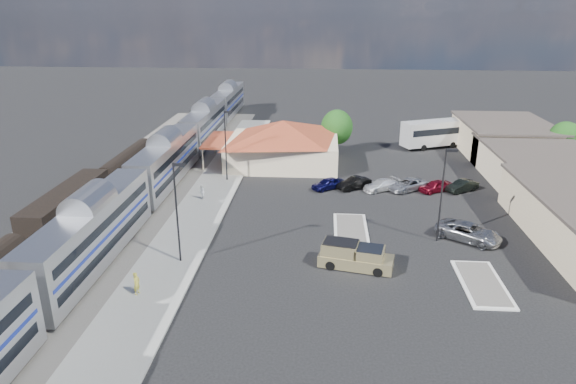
# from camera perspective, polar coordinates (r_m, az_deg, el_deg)

# --- Properties ---
(ground) EXTENTS (280.00, 280.00, 0.00)m
(ground) POSITION_cam_1_polar(r_m,az_deg,el_deg) (49.56, 2.44, -5.01)
(ground) COLOR black
(ground) RESTS_ON ground
(railbed) EXTENTS (16.00, 100.00, 0.12)m
(railbed) POSITION_cam_1_polar(r_m,az_deg,el_deg) (61.02, -17.43, -0.97)
(railbed) COLOR #4C4944
(railbed) RESTS_ON ground
(platform) EXTENTS (5.50, 92.00, 0.18)m
(platform) POSITION_cam_1_polar(r_m,az_deg,el_deg) (56.55, -9.62, -1.93)
(platform) COLOR gray
(platform) RESTS_ON ground
(passenger_train) EXTENTS (3.00, 104.00, 5.55)m
(passenger_train) POSITION_cam_1_polar(r_m,az_deg,el_deg) (64.47, -13.34, 3.17)
(passenger_train) COLOR silver
(passenger_train) RESTS_ON ground
(freight_cars) EXTENTS (2.80, 46.00, 4.00)m
(freight_cars) POSITION_cam_1_polar(r_m,az_deg,el_deg) (55.28, -23.24, -1.82)
(freight_cars) COLOR black
(freight_cars) RESTS_ON ground
(station_depot) EXTENTS (18.35, 12.24, 6.20)m
(station_depot) POSITION_cam_1_polar(r_m,az_deg,el_deg) (71.40, -0.59, 5.55)
(station_depot) COLOR beige
(station_depot) RESTS_ON ground
(buildings_east) EXTENTS (14.40, 51.40, 4.80)m
(buildings_east) POSITION_cam_1_polar(r_m,az_deg,el_deg) (67.63, 27.34, 1.69)
(buildings_east) COLOR #C6B28C
(buildings_east) RESTS_ON ground
(traffic_island_south) EXTENTS (3.30, 7.50, 0.21)m
(traffic_island_south) POSITION_cam_1_polar(r_m,az_deg,el_deg) (51.40, 6.98, -4.07)
(traffic_island_south) COLOR silver
(traffic_island_south) RESTS_ON ground
(traffic_island_north) EXTENTS (3.30, 7.50, 0.21)m
(traffic_island_north) POSITION_cam_1_polar(r_m,az_deg,el_deg) (44.29, 20.77, -9.49)
(traffic_island_north) COLOR silver
(traffic_island_north) RESTS_ON ground
(lamp_plat_s) EXTENTS (1.08, 0.25, 9.00)m
(lamp_plat_s) POSITION_cam_1_polar(r_m,az_deg,el_deg) (43.61, -12.19, -1.43)
(lamp_plat_s) COLOR black
(lamp_plat_s) RESTS_ON ground
(lamp_plat_n) EXTENTS (1.08, 0.25, 9.00)m
(lamp_plat_n) POSITION_cam_1_polar(r_m,az_deg,el_deg) (64.01, -6.88, 5.75)
(lamp_plat_n) COLOR black
(lamp_plat_n) RESTS_ON ground
(lamp_lot) EXTENTS (1.08, 0.25, 9.00)m
(lamp_lot) POSITION_cam_1_polar(r_m,az_deg,el_deg) (48.79, 16.88, 0.46)
(lamp_lot) COLOR black
(lamp_lot) RESTS_ON ground
(tree_east_c) EXTENTS (4.41, 4.41, 6.21)m
(tree_east_c) POSITION_cam_1_polar(r_m,az_deg,el_deg) (80.02, 28.37, 5.19)
(tree_east_c) COLOR #382314
(tree_east_c) RESTS_ON ground
(tree_depot) EXTENTS (4.71, 4.71, 6.63)m
(tree_depot) POSITION_cam_1_polar(r_m,az_deg,el_deg) (76.82, 5.45, 7.19)
(tree_depot) COLOR #382314
(tree_depot) RESTS_ON ground
(pickup_truck) EXTENTS (6.54, 3.55, 2.14)m
(pickup_truck) POSITION_cam_1_polar(r_m,az_deg,el_deg) (43.96, 7.58, -7.13)
(pickup_truck) COLOR tan
(pickup_truck) RESTS_ON ground
(suv) EXTENTS (6.59, 5.76, 1.69)m
(suv) POSITION_cam_1_polar(r_m,az_deg,el_deg) (51.40, 19.43, -4.22)
(suv) COLOR #95979C
(suv) RESTS_ON ground
(coach_bus) EXTENTS (13.20, 7.85, 4.22)m
(coach_bus) POSITION_cam_1_polar(r_m,az_deg,el_deg) (84.16, 16.69, 6.45)
(coach_bus) COLOR silver
(coach_bus) RESTS_ON ground
(person_a) EXTENTS (0.59, 0.75, 1.82)m
(person_a) POSITION_cam_1_polar(r_m,az_deg,el_deg) (41.20, -16.48, -9.70)
(person_a) COLOR gold
(person_a) RESTS_ON platform
(person_b) EXTENTS (0.84, 0.97, 1.70)m
(person_b) POSITION_cam_1_polar(r_m,az_deg,el_deg) (59.06, -9.59, 0.01)
(person_b) COLOR white
(person_b) RESTS_ON platform
(parked_car_a) EXTENTS (4.32, 3.67, 1.40)m
(parked_car_a) POSITION_cam_1_polar(r_m,az_deg,el_deg) (62.15, 4.44, 0.93)
(parked_car_a) COLOR #0D0C40
(parked_car_a) RESTS_ON ground
(parked_car_b) EXTENTS (4.44, 3.74, 1.43)m
(parked_car_b) POSITION_cam_1_polar(r_m,az_deg,el_deg) (62.55, 7.37, 0.96)
(parked_car_b) COLOR black
(parked_car_b) RESTS_ON ground
(parked_car_c) EXTENTS (4.96, 4.04, 1.35)m
(parked_car_c) POSITION_cam_1_polar(r_m,az_deg,el_deg) (62.55, 10.31, 0.76)
(parked_car_c) COLOR silver
(parked_car_c) RESTS_ON ground
(parked_car_d) EXTENTS (5.56, 4.82, 1.42)m
(parked_car_d) POSITION_cam_1_polar(r_m,az_deg,el_deg) (63.26, 13.17, 0.81)
(parked_car_d) COLOR #989AA0
(parked_car_d) RESTS_ON ground
(parked_car_e) EXTENTS (4.44, 3.52, 1.42)m
(parked_car_e) POSITION_cam_1_polar(r_m,az_deg,el_deg) (63.58, 16.05, 0.64)
(parked_car_e) COLOR maroon
(parked_car_e) RESTS_ON ground
(parked_car_f) EXTENTS (4.35, 3.53, 1.39)m
(parked_car_f) POSITION_cam_1_polar(r_m,az_deg,el_deg) (64.61, 18.78, 0.64)
(parked_car_f) COLOR black
(parked_car_f) RESTS_ON ground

